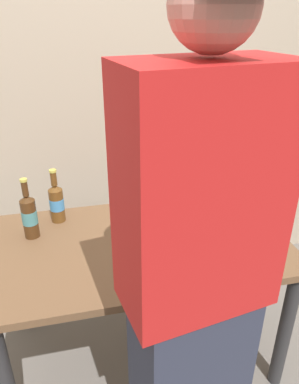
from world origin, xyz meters
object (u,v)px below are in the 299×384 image
object	(u,v)px
beer_bottle_amber	(57,202)
coffee_mug	(247,213)
laptop	(172,218)
beer_bottle_green	(29,215)
person_figure	(193,304)

from	to	relation	value
beer_bottle_amber	coffee_mug	xyz separation A→B (m)	(0.93, -0.23, -0.06)
laptop	beer_bottle_green	world-z (taller)	beer_bottle_green
coffee_mug	laptop	bearing A→B (deg)	173.44
laptop	beer_bottle_amber	bearing A→B (deg)	161.27
beer_bottle_amber	person_figure	bearing A→B (deg)	-66.64
person_figure	coffee_mug	distance (m)	0.88
beer_bottle_green	person_figure	xyz separation A→B (m)	(0.52, -0.80, 0.08)
laptop	beer_bottle_amber	size ratio (longest dim) A/B	1.24
person_figure	coffee_mug	bearing A→B (deg)	52.14
beer_bottle_green	person_figure	distance (m)	0.95
laptop	coffee_mug	world-z (taller)	laptop
beer_bottle_green	coffee_mug	world-z (taller)	beer_bottle_green
laptop	coffee_mug	bearing A→B (deg)	-6.56
beer_bottle_amber	beer_bottle_green	size ratio (longest dim) A/B	0.94
person_figure	coffee_mug	world-z (taller)	person_figure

